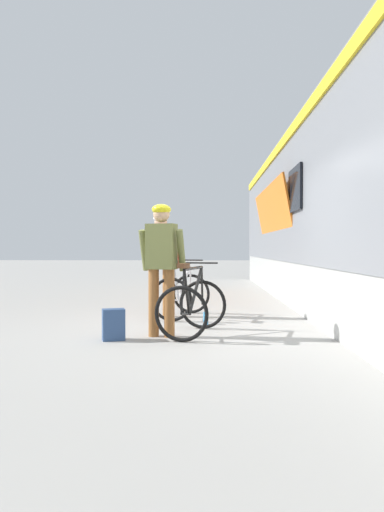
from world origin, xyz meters
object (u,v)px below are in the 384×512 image
(bicycle_far_black, at_px, (193,305))
(water_bottle_near_the_bikes, at_px, (206,318))
(backpack_on_platform, at_px, (114,325))
(train_car, at_px, (382,204))
(bicycle_near_silver, at_px, (182,294))
(cyclist_near_in_red, at_px, (161,255))
(cyclist_far_in_olive, at_px, (162,258))

(bicycle_far_black, relative_size, water_bottle_near_the_bikes, 6.31)
(backpack_on_platform, bearing_deg, train_car, 12.87)
(bicycle_near_silver, distance_m, bicycle_far_black, 1.65)
(cyclist_near_in_red, xyz_separation_m, bicycle_far_black, (0.59, -1.71, -0.65))
(backpack_on_platform, distance_m, water_bottle_near_the_bikes, 1.75)
(bicycle_near_silver, bearing_deg, train_car, 8.09)
(bicycle_near_silver, bearing_deg, backpack_on_platform, -110.88)
(cyclist_near_in_red, relative_size, bicycle_far_black, 1.45)
(water_bottle_near_the_bikes, bearing_deg, bicycle_far_black, -101.50)
(bicycle_near_silver, xyz_separation_m, bicycle_far_black, (0.23, -1.64, 0.00))
(cyclist_near_in_red, relative_size, water_bottle_near_the_bikes, 9.14)
(cyclist_far_in_olive, distance_m, bicycle_near_silver, 1.89)
(cyclist_far_in_olive, distance_m, backpack_on_platform, 1.07)
(cyclist_near_in_red, height_order, bicycle_near_silver, cyclist_near_in_red)
(bicycle_near_silver, distance_m, water_bottle_near_the_bikes, 0.90)
(cyclist_near_in_red, height_order, bicycle_far_black, cyclist_near_in_red)
(cyclist_far_in_olive, xyz_separation_m, bicycle_near_silver, (0.18, 1.76, -0.65))
(train_car, distance_m, bicycle_near_silver, 3.92)
(cyclist_near_in_red, relative_size, cyclist_far_in_olive, 1.00)
(train_car, xyz_separation_m, bicycle_near_silver, (-3.56, -0.51, -1.56))
(backpack_on_platform, height_order, water_bottle_near_the_bikes, backpack_on_platform)
(cyclist_far_in_olive, xyz_separation_m, bicycle_far_black, (0.41, 0.13, -0.65))
(train_car, relative_size, cyclist_far_in_olive, 10.36)
(cyclist_near_in_red, bearing_deg, bicycle_near_silver, -11.78)
(train_car, height_order, cyclist_near_in_red, train_car)
(train_car, xyz_separation_m, backpack_on_platform, (-4.33, -2.53, -1.77))
(cyclist_far_in_olive, height_order, water_bottle_near_the_bikes, cyclist_far_in_olive)
(water_bottle_near_the_bikes, bearing_deg, cyclist_far_in_olive, -120.02)
(water_bottle_near_the_bikes, bearing_deg, cyclist_near_in_red, 133.44)
(train_car, bearing_deg, bicycle_near_silver, -171.91)
(train_car, relative_size, bicycle_far_black, 15.01)
(cyclist_far_in_olive, distance_m, water_bottle_near_the_bikes, 1.52)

